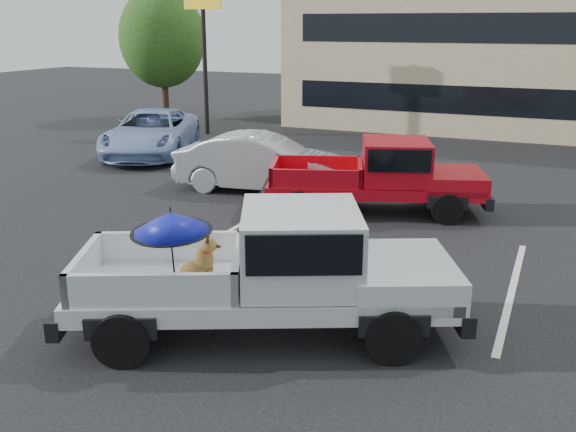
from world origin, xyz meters
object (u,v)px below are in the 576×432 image
silver_pickup (285,265)px  red_pickup (389,173)px  blue_suv (151,133)px  motel_sign (203,16)px  silver_sedan (262,163)px  tree_left (162,38)px

silver_pickup → red_pickup: (-0.25, 6.73, -0.09)m
silver_pickup → blue_suv: (-9.56, 10.36, -0.29)m
motel_sign → blue_suv: motel_sign is taller
motel_sign → silver_sedan: motel_sign is taller
tree_left → silver_sedan: (10.11, -10.50, -2.97)m
motel_sign → silver_pickup: size_ratio=1.00×
red_pickup → silver_pickup: bearing=-106.6°
silver_sedan → blue_suv: blue_suv is taller
tree_left → silver_pickup: size_ratio=1.00×
silver_pickup → silver_sedan: silver_pickup is taller
tree_left → red_pickup: (13.79, -11.19, -2.77)m
silver_sedan → blue_suv: size_ratio=0.84×
silver_pickup → motel_sign: bearing=99.1°
motel_sign → silver_sedan: size_ratio=1.29×
silver_sedan → tree_left: bearing=36.2°
tree_left → blue_suv: 9.28m
red_pickup → silver_sedan: red_pickup is taller
red_pickup → blue_suv: size_ratio=1.02×
motel_sign → tree_left: (-4.00, 3.00, -0.92)m
silver_sedan → red_pickup: bearing=-108.4°
red_pickup → motel_sign: bearing=121.3°
red_pickup → blue_suv: 9.99m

